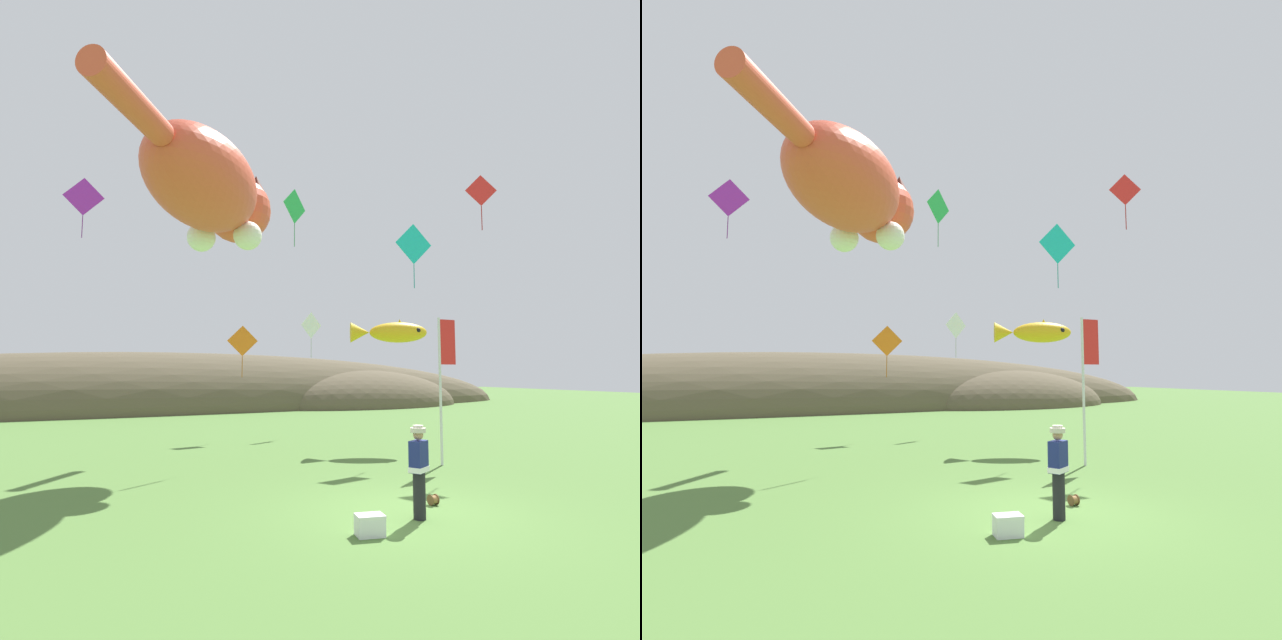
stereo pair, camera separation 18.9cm
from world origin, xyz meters
The scene contains 15 objects.
ground_plane centered at (0.00, 0.00, 0.00)m, with size 120.00×120.00×0.00m, color #517A38.
distant_hill_ridge centered at (2.28, 29.39, 0.00)m, with size 62.29×12.44×8.40m.
festival_attendant centered at (-0.02, -0.40, 0.95)m, with size 0.49×0.43×1.77m.
kite_spool centered at (0.86, 0.30, 0.11)m, with size 0.16×0.22×0.22m.
picnic_cooler centered at (-1.39, -0.81, 0.18)m, with size 0.55×0.43×0.36m.
festival_banner_pole centered at (4.14, 3.77, 2.93)m, with size 0.66×0.08×4.48m.
kite_giant_cat centered at (-2.72, 5.59, 8.05)m, with size 6.12×8.39×2.93m.
kite_fish_windsock centered at (4.58, 7.37, 4.29)m, with size 2.97×1.96×0.89m.
kite_tube_streamer centered at (-0.42, 10.65, 9.92)m, with size 1.66×2.02×0.44m.
kite_diamond_orange centered at (0.30, 12.21, 4.10)m, with size 1.29×0.26×2.21m.
kite_diamond_green centered at (1.18, 8.65, 9.09)m, with size 1.19×0.69×2.26m.
kite_diamond_white centered at (3.72, 12.57, 4.94)m, with size 1.18×0.35×2.13m.
kite_diamond_violet centered at (-6.10, 12.90, 9.70)m, with size 1.52×0.24×2.44m.
kite_diamond_teal centered at (4.97, 6.28, 7.50)m, with size 1.51×0.16×2.42m.
kite_diamond_red centered at (6.87, 4.75, 9.34)m, with size 1.04×0.53×2.05m.
Camera 1 is at (-6.06, -8.44, 2.83)m, focal length 28.00 mm.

